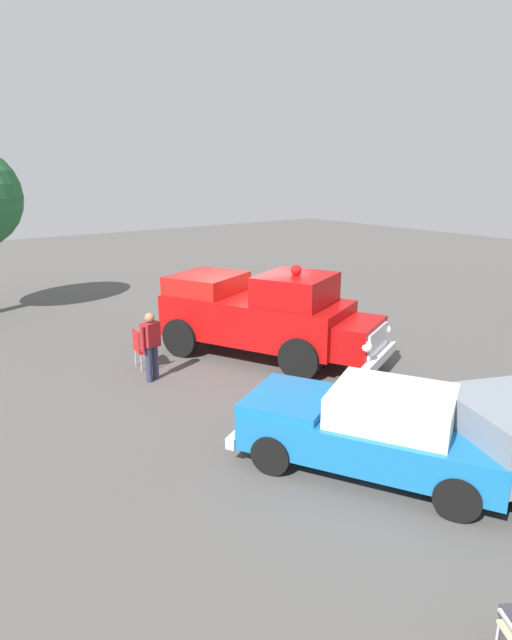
# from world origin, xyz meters

# --- Properties ---
(ground_plane) EXTENTS (60.00, 60.00, 0.00)m
(ground_plane) POSITION_xyz_m (0.00, 0.00, 0.00)
(ground_plane) COLOR #514F4C
(vintage_fire_truck) EXTENTS (6.32, 4.43, 2.59)m
(vintage_fire_truck) POSITION_xyz_m (-0.71, 0.04, 1.20)
(vintage_fire_truck) COLOR black
(vintage_fire_truck) RESTS_ON ground
(classic_hot_rod) EXTENTS (4.72, 3.68, 1.46)m
(classic_hot_rod) POSITION_xyz_m (-6.19, 2.07, 0.75)
(classic_hot_rod) COLOR black
(classic_hot_rod) RESTS_ON ground
(lawn_chair_by_car) EXTENTS (0.57, 0.55, 1.02)m
(lawn_chair_by_car) POSITION_xyz_m (0.47, 3.04, 0.59)
(lawn_chair_by_car) COLOR #B7BABF
(lawn_chair_by_car) RESTS_ON ground
(spectator_standing) EXTENTS (0.39, 0.64, 1.68)m
(spectator_standing) POSITION_xyz_m (-0.44, 3.20, 0.96)
(spectator_standing) COLOR #2D334C
(spectator_standing) RESTS_ON ground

